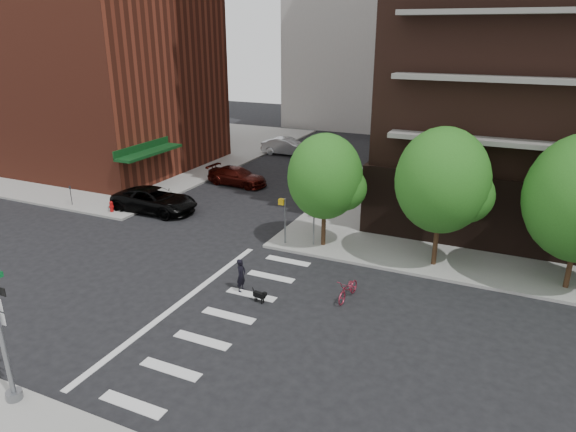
{
  "coord_description": "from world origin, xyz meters",
  "views": [
    {
      "loc": [
        13.15,
        -16.11,
        11.36
      ],
      "look_at": [
        3.0,
        6.0,
        2.5
      ],
      "focal_mm": 32.0,
      "sensor_mm": 36.0,
      "label": 1
    }
  ],
  "objects_px": {
    "parked_car_maroon": "(237,176)",
    "parked_car_silver": "(287,147)",
    "traffic_signal": "(1,331)",
    "scooter": "(348,289)",
    "fire_hydrant": "(111,206)",
    "parked_car_black": "(155,200)",
    "dog_walker": "(241,275)"
  },
  "relations": [
    {
      "from": "parked_car_black",
      "to": "parked_car_maroon",
      "type": "distance_m",
      "value": 7.85
    },
    {
      "from": "parked_car_maroon",
      "to": "parked_car_silver",
      "type": "relative_size",
      "value": 0.98
    },
    {
      "from": "traffic_signal",
      "to": "scooter",
      "type": "distance_m",
      "value": 13.52
    },
    {
      "from": "parked_car_maroon",
      "to": "scooter",
      "type": "distance_m",
      "value": 19.11
    },
    {
      "from": "parked_car_black",
      "to": "scooter",
      "type": "height_order",
      "value": "parked_car_black"
    },
    {
      "from": "traffic_signal",
      "to": "parked_car_maroon",
      "type": "xyz_separation_m",
      "value": [
        -5.92,
        24.5,
        -2.0
      ]
    },
    {
      "from": "traffic_signal",
      "to": "scooter",
      "type": "height_order",
      "value": "traffic_signal"
    },
    {
      "from": "traffic_signal",
      "to": "scooter",
      "type": "xyz_separation_m",
      "value": [
        7.58,
        10.97,
        -2.2
      ]
    },
    {
      "from": "scooter",
      "to": "traffic_signal",
      "type": "bearing_deg",
      "value": -118.76
    },
    {
      "from": "parked_car_silver",
      "to": "parked_car_black",
      "type": "bearing_deg",
      "value": 175.8
    },
    {
      "from": "parked_car_black",
      "to": "dog_walker",
      "type": "height_order",
      "value": "parked_car_black"
    },
    {
      "from": "parked_car_black",
      "to": "scooter",
      "type": "relative_size",
      "value": 3.03
    },
    {
      "from": "parked_car_black",
      "to": "parked_car_silver",
      "type": "distance_m",
      "value": 18.58
    },
    {
      "from": "parked_car_maroon",
      "to": "parked_car_silver",
      "type": "height_order",
      "value": "parked_car_silver"
    },
    {
      "from": "parked_car_maroon",
      "to": "parked_car_silver",
      "type": "xyz_separation_m",
      "value": [
        -0.74,
        10.91,
        0.11
      ]
    },
    {
      "from": "traffic_signal",
      "to": "parked_car_maroon",
      "type": "height_order",
      "value": "traffic_signal"
    },
    {
      "from": "parked_car_maroon",
      "to": "dog_walker",
      "type": "bearing_deg",
      "value": -145.23
    },
    {
      "from": "parked_car_silver",
      "to": "dog_walker",
      "type": "height_order",
      "value": "parked_car_silver"
    },
    {
      "from": "parked_car_black",
      "to": "dog_walker",
      "type": "relative_size",
      "value": 3.62
    },
    {
      "from": "parked_car_black",
      "to": "parked_car_maroon",
      "type": "xyz_separation_m",
      "value": [
        1.82,
        7.64,
        -0.1
      ]
    },
    {
      "from": "traffic_signal",
      "to": "parked_car_silver",
      "type": "distance_m",
      "value": 36.07
    },
    {
      "from": "parked_car_silver",
      "to": "scooter",
      "type": "height_order",
      "value": "parked_car_silver"
    },
    {
      "from": "parked_car_maroon",
      "to": "scooter",
      "type": "bearing_deg",
      "value": -130.93
    },
    {
      "from": "parked_car_black",
      "to": "scooter",
      "type": "bearing_deg",
      "value": -111.99
    },
    {
      "from": "parked_car_black",
      "to": "dog_walker",
      "type": "distance_m",
      "value": 12.82
    },
    {
      "from": "parked_car_silver",
      "to": "scooter",
      "type": "xyz_separation_m",
      "value": [
        14.24,
        -24.43,
        -0.31
      ]
    },
    {
      "from": "dog_walker",
      "to": "scooter",
      "type": "bearing_deg",
      "value": -75.55
    },
    {
      "from": "traffic_signal",
      "to": "scooter",
      "type": "bearing_deg",
      "value": 55.35
    },
    {
      "from": "parked_car_maroon",
      "to": "parked_car_silver",
      "type": "bearing_deg",
      "value": 8.01
    },
    {
      "from": "fire_hydrant",
      "to": "parked_car_maroon",
      "type": "distance_m",
      "value": 10.08
    },
    {
      "from": "dog_walker",
      "to": "parked_car_silver",
      "type": "bearing_deg",
      "value": 19.08
    },
    {
      "from": "parked_car_maroon",
      "to": "fire_hydrant",
      "type": "bearing_deg",
      "value": 160.02
    }
  ]
}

